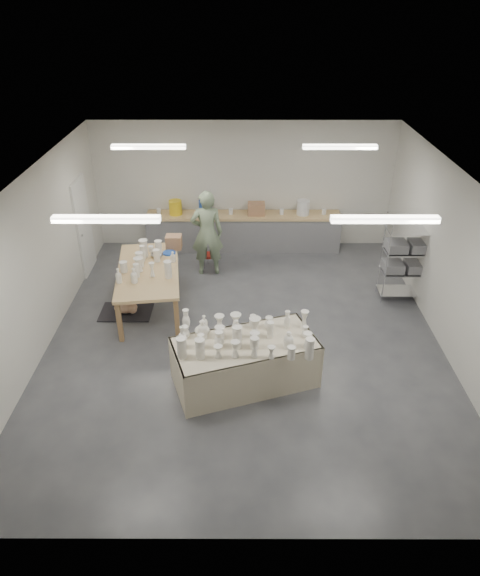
{
  "coord_description": "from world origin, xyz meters",
  "views": [
    {
      "loc": [
        -0.06,
        -7.66,
        5.51
      ],
      "look_at": [
        -0.07,
        -0.03,
        1.05
      ],
      "focal_mm": 32.0,
      "sensor_mm": 36.0,
      "label": 1
    }
  ],
  "objects_px": {
    "drying_table": "(244,360)",
    "potter": "(207,233)",
    "work_table": "(150,266)",
    "red_stool": "(209,256)"
  },
  "relations": [
    {
      "from": "drying_table",
      "to": "work_table",
      "type": "relative_size",
      "value": 1.0
    },
    {
      "from": "drying_table",
      "to": "red_stool",
      "type": "xyz_separation_m",
      "value": [
        -0.79,
        3.97,
        -0.16
      ]
    },
    {
      "from": "drying_table",
      "to": "work_table",
      "type": "bearing_deg",
      "value": 108.96
    },
    {
      "from": "work_table",
      "to": "red_stool",
      "type": "bearing_deg",
      "value": 50.29
    },
    {
      "from": "work_table",
      "to": "potter",
      "type": "distance_m",
      "value": 1.7
    },
    {
      "from": "drying_table",
      "to": "potter",
      "type": "relative_size",
      "value": 1.27
    },
    {
      "from": "drying_table",
      "to": "potter",
      "type": "xyz_separation_m",
      "value": [
        -0.79,
        3.7,
        0.53
      ]
    },
    {
      "from": "drying_table",
      "to": "red_stool",
      "type": "distance_m",
      "value": 4.05
    },
    {
      "from": "drying_table",
      "to": "red_stool",
      "type": "height_order",
      "value": "drying_table"
    },
    {
      "from": "work_table",
      "to": "red_stool",
      "type": "relative_size",
      "value": 5.89
    }
  ]
}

